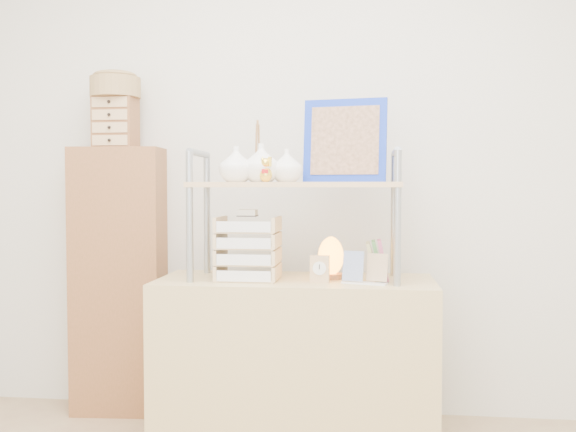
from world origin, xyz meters
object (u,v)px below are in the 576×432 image
object	(u,v)px
desk	(295,364)
letter_tray	(248,252)
salt_lamp	(331,257)
cabinet	(119,280)

from	to	relation	value
desk	letter_tray	size ratio (longest dim) A/B	3.95
desk	salt_lamp	world-z (taller)	salt_lamp
letter_tray	salt_lamp	xyz separation A→B (m)	(0.35, 0.08, -0.03)
desk	cabinet	bearing A→B (deg)	158.66
desk	salt_lamp	size ratio (longest dim) A/B	6.49
desk	salt_lamp	distance (m)	0.49
cabinet	letter_tray	world-z (taller)	cabinet
desk	letter_tray	distance (m)	0.54
cabinet	salt_lamp	world-z (taller)	cabinet
cabinet	letter_tray	distance (m)	0.88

